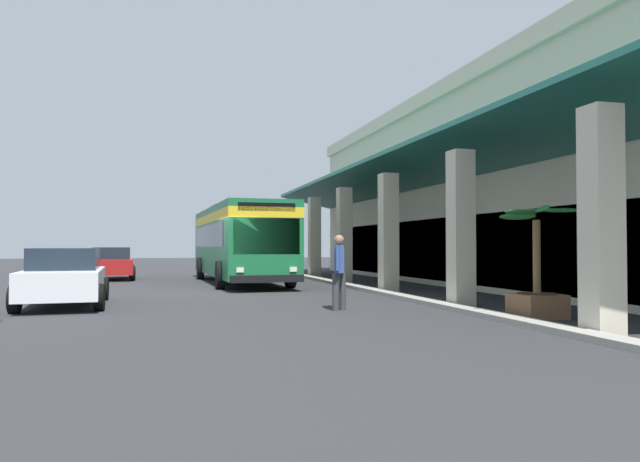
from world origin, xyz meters
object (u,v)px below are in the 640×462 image
object	(u,v)px
potted_palm	(537,290)
parked_sedan_red	(112,263)
pedestrian	(339,267)
parked_sedan_white	(65,276)
transit_bus	(239,238)

from	to	relation	value
potted_palm	parked_sedan_red	bearing A→B (deg)	-151.06
parked_sedan_red	pedestrian	bearing A→B (deg)	22.23
parked_sedan_white	pedestrian	size ratio (longest dim) A/B	2.51
parked_sedan_red	potted_palm	xyz separation A→B (m)	(18.01, 9.96, -0.17)
parked_sedan_white	parked_sedan_red	bearing A→B (deg)	179.30
parked_sedan_white	potted_palm	world-z (taller)	potted_palm
transit_bus	pedestrian	size ratio (longest dim) A/B	6.31
transit_bus	pedestrian	distance (m)	11.54
transit_bus	parked_sedan_white	world-z (taller)	transit_bus
parked_sedan_white	potted_palm	size ratio (longest dim) A/B	1.88
transit_bus	potted_palm	distance (m)	14.80
transit_bus	pedestrian	bearing A→B (deg)	4.82
parked_sedan_white	pedestrian	bearing A→B (deg)	66.95
parked_sedan_red	pedestrian	size ratio (longest dim) A/B	2.52
parked_sedan_red	potted_palm	bearing A→B (deg)	28.94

